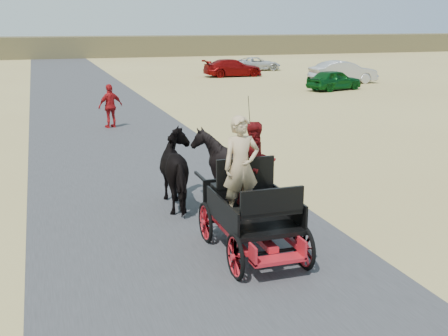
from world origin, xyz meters
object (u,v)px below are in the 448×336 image
object	(u,v)px
pedestrian	(110,106)
car_a	(334,80)
carriage	(252,234)
horse_left	(181,170)
car_c	(233,68)
car_d	(257,64)
car_b	(343,72)
horse_right	(228,166)

from	to	relation	value
pedestrian	car_a	bearing A→B (deg)	-170.34
carriage	horse_left	xyz separation A→B (m)	(-0.55, 3.00, 0.49)
carriage	horse_left	size ratio (longest dim) A/B	1.20
carriage	car_a	size ratio (longest dim) A/B	0.65
car_c	car_d	xyz separation A→B (m)	(3.82, 4.62, -0.09)
pedestrian	horse_left	bearing A→B (deg)	70.93
car_a	car_b	size ratio (longest dim) A/B	0.80
car_b	pedestrian	bearing A→B (deg)	125.88
horse_right	car_a	xyz separation A→B (m)	(13.30, 18.86, -0.22)
pedestrian	car_c	world-z (taller)	pedestrian
horse_right	car_c	world-z (taller)	horse_right
horse_left	car_a	xyz separation A→B (m)	(14.40, 18.86, -0.22)
horse_right	car_b	xyz separation A→B (m)	(15.84, 22.21, -0.09)
car_d	pedestrian	bearing A→B (deg)	150.96
carriage	pedestrian	bearing A→B (deg)	93.39
horse_left	car_b	distance (m)	27.93
horse_right	car_b	distance (m)	27.28
horse_right	car_b	bearing A→B (deg)	-125.50
horse_right	car_b	size ratio (longest dim) A/B	0.37
pedestrian	car_b	distance (m)	20.86
horse_left	car_b	world-z (taller)	horse_left
pedestrian	car_d	size ratio (longest dim) A/B	0.42
horse_left	pedestrian	distance (m)	10.39
car_a	car_d	xyz separation A→B (m)	(0.85, 14.98, -0.06)
pedestrian	car_a	distance (m)	16.91
pedestrian	car_d	distance (m)	28.10
carriage	car_d	world-z (taller)	car_d
carriage	car_c	xyz separation A→B (m)	(10.88, 32.22, 0.30)
horse_right	car_a	size ratio (longest dim) A/B	0.46
carriage	horse_left	world-z (taller)	horse_left
horse_right	car_a	bearing A→B (deg)	-125.18
horse_right	car_c	size ratio (longest dim) A/B	0.37
horse_right	pedestrian	world-z (taller)	pedestrian
horse_right	car_d	world-z (taller)	horse_right
carriage	car_b	xyz separation A→B (m)	(16.39, 25.21, 0.39)
car_b	car_c	bearing A→B (deg)	39.55
car_a	car_c	xyz separation A→B (m)	(-2.97, 10.36, 0.03)
car_a	car_d	size ratio (longest dim) A/B	0.90
car_d	carriage	bearing A→B (deg)	162.66
pedestrian	car_a	xyz separation A→B (m)	(14.64, 8.47, -0.24)
horse_right	pedestrian	size ratio (longest dim) A/B	0.98
carriage	car_b	size ratio (longest dim) A/B	0.52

